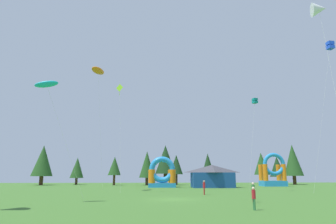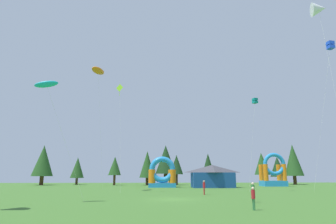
# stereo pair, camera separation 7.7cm
# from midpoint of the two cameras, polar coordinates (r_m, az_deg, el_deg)

# --- Properties ---
(ground_plane) EXTENTS (120.00, 120.00, 0.00)m
(ground_plane) POSITION_cam_midpoint_polar(r_m,az_deg,el_deg) (30.53, 0.94, -16.62)
(ground_plane) COLOR #3D6B28
(kite_teal_box) EXTENTS (2.36, 1.15, 13.94)m
(kite_teal_box) POSITION_cam_midpoint_polar(r_m,az_deg,el_deg) (47.15, 16.47, 2.05)
(kite_teal_box) COLOR #0C7F7A
(kite_teal_box) RESTS_ON ground_plane
(kite_cyan_parafoil) EXTENTS (5.13, 1.19, 11.28)m
(kite_cyan_parafoil) POSITION_cam_midpoint_polar(r_m,az_deg,el_deg) (29.85, -22.60, 5.00)
(kite_cyan_parafoil) COLOR #19B7CC
(kite_cyan_parafoil) RESTS_ON ground_plane
(kite_white_delta) EXTENTS (1.81, 4.29, 19.44)m
(kite_white_delta) POSITION_cam_midpoint_polar(r_m,az_deg,el_deg) (34.67, 27.20, 17.34)
(kite_white_delta) COLOR white
(kite_white_delta) RESTS_ON ground_plane
(kite_orange_parafoil) EXTENTS (2.41, 5.09, 19.32)m
(kite_orange_parafoil) POSITION_cam_midpoint_polar(r_m,az_deg,el_deg) (48.60, -13.49, 7.80)
(kite_orange_parafoil) COLOR orange
(kite_orange_parafoil) RESTS_ON ground_plane
(kite_blue_box) EXTENTS (5.76, 1.07, 22.63)m
(kite_blue_box) POSITION_cam_midpoint_polar(r_m,az_deg,el_deg) (52.97, 28.93, 11.21)
(kite_blue_box) COLOR blue
(kite_blue_box) RESTS_ON ground_plane
(kite_lime_diamond) EXTENTS (1.26, 2.90, 15.36)m
(kite_lime_diamond) POSITION_cam_midpoint_polar(r_m,az_deg,el_deg) (44.13, -9.35, 4.33)
(kite_lime_diamond) COLOR #8CD826
(kite_lime_diamond) RESTS_ON ground_plane
(person_near_camera) EXTENTS (0.31, 0.31, 1.58)m
(person_near_camera) POSITION_cam_midpoint_polar(r_m,az_deg,el_deg) (22.26, 16.22, -15.44)
(person_near_camera) COLOR #33723F
(person_near_camera) RESTS_ON ground_plane
(person_left_edge) EXTENTS (0.39, 0.39, 1.72)m
(person_left_edge) POSITION_cam_midpoint_polar(r_m,az_deg,el_deg) (37.43, 6.96, -14.12)
(person_left_edge) COLOR #B21E26
(person_left_edge) RESTS_ON ground_plane
(person_far_side) EXTENTS (0.40, 0.40, 1.74)m
(person_far_side) POSITION_cam_midpoint_polar(r_m,az_deg,el_deg) (28.28, 16.16, -14.44)
(person_far_side) COLOR #B21E26
(person_far_side) RESTS_ON ground_plane
(inflatable_orange_dome) EXTENTS (5.24, 4.64, 5.84)m
(inflatable_orange_dome) POSITION_cam_midpoint_polar(r_m,az_deg,el_deg) (58.39, -1.24, -12.39)
(inflatable_orange_dome) COLOR #268CD8
(inflatable_orange_dome) RESTS_ON ground_plane
(inflatable_yellow_castle) EXTENTS (4.91, 3.52, 6.90)m
(inflatable_yellow_castle) POSITION_cam_midpoint_polar(r_m,az_deg,el_deg) (67.20, 19.72, -11.25)
(inflatable_yellow_castle) COLOR #268CD8
(inflatable_yellow_castle) RESTS_ON ground_plane
(festival_tent) EXTENTS (7.81, 4.42, 4.22)m
(festival_tent) POSITION_cam_midpoint_polar(r_m,az_deg,el_deg) (57.90, 8.55, -12.23)
(festival_tent) COLOR #19478C
(festival_tent) RESTS_ON ground_plane
(tree_row_0) EXTENTS (4.87, 4.87, 9.23)m
(tree_row_0) POSITION_cam_midpoint_polar(r_m,az_deg,el_deg) (76.18, -23.17, -8.70)
(tree_row_0) COLOR #4C331E
(tree_row_0) RESTS_ON ground_plane
(tree_row_1) EXTENTS (3.30, 3.30, 6.55)m
(tree_row_1) POSITION_cam_midpoint_polar(r_m,az_deg,el_deg) (77.07, -17.27, -10.31)
(tree_row_1) COLOR #4C331E
(tree_row_1) RESTS_ON ground_plane
(tree_row_2) EXTENTS (3.00, 3.00, 6.54)m
(tree_row_2) POSITION_cam_midpoint_polar(r_m,az_deg,el_deg) (71.00, -10.37, -10.30)
(tree_row_2) COLOR #4C331E
(tree_row_2) RESTS_ON ground_plane
(tree_row_3) EXTENTS (3.61, 3.61, 7.84)m
(tree_row_3) POSITION_cam_midpoint_polar(r_m,az_deg,el_deg) (70.54, -4.14, -10.14)
(tree_row_3) COLOR #4C331E
(tree_row_3) RESTS_ON ground_plane
(tree_row_4) EXTENTS (4.81, 4.81, 9.33)m
(tree_row_4) POSITION_cam_midpoint_polar(r_m,az_deg,el_deg) (71.27, -0.53, -9.23)
(tree_row_4) COLOR #4C331E
(tree_row_4) RESTS_ON ground_plane
(tree_row_5) EXTENTS (3.14, 3.14, 7.03)m
(tree_row_5) POSITION_cam_midpoint_polar(r_m,az_deg,el_deg) (71.14, 1.59, -10.21)
(tree_row_5) COLOR #4C331E
(tree_row_5) RESTS_ON ground_plane
(tree_row_6) EXTENTS (3.14, 3.14, 7.74)m
(tree_row_6) POSITION_cam_midpoint_polar(r_m,az_deg,el_deg) (76.86, 7.72, -10.02)
(tree_row_6) COLOR #4C331E
(tree_row_6) RESTS_ON ground_plane
(tree_row_7) EXTENTS (3.87, 3.87, 7.98)m
(tree_row_7) POSITION_cam_midpoint_polar(r_m,az_deg,el_deg) (80.63, 17.66, -9.57)
(tree_row_7) COLOR #4C331E
(tree_row_7) RESTS_ON ground_plane
(tree_row_8) EXTENTS (3.76, 3.76, 6.95)m
(tree_row_8) POSITION_cam_midpoint_polar(r_m,az_deg,el_deg) (81.42, 20.41, -9.94)
(tree_row_8) COLOR #4C331E
(tree_row_8) RESTS_ON ground_plane
(tree_row_9) EXTENTS (4.56, 4.56, 9.88)m
(tree_row_9) POSITION_cam_midpoint_polar(r_m,az_deg,el_deg) (81.00, 23.07, -8.61)
(tree_row_9) COLOR #4C331E
(tree_row_9) RESTS_ON ground_plane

